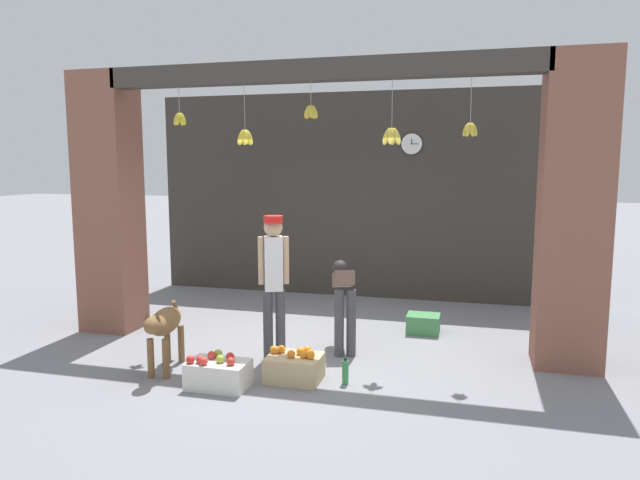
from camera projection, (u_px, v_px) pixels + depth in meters
ground_plane at (310, 352)px, 6.75m from camera, size 60.00×60.00×0.00m
shop_back_wall at (360, 196)px, 9.44m from camera, size 6.99×0.12×3.38m
shop_pillar_left at (109, 204)px, 7.53m from camera, size 0.70×0.60×3.38m
shop_pillar_right at (573, 213)px, 6.10m from camera, size 0.70×0.60×3.38m
storefront_awning at (313, 74)px, 6.44m from camera, size 5.09×0.27×0.97m
dog at (164, 325)px, 6.07m from camera, size 0.38×0.96×0.73m
shopkeeper at (274, 276)px, 6.35m from camera, size 0.32×0.30×1.65m
worker_stooping at (343, 295)px, 6.74m from camera, size 0.41×0.77×1.02m
fruit_crate_oranges at (294, 367)px, 5.85m from camera, size 0.55×0.43×0.34m
fruit_crate_apples at (218, 373)px, 5.66m from camera, size 0.60×0.37×0.35m
produce_box_green at (423, 324)px, 7.50m from camera, size 0.42×0.35×0.25m
water_bottle at (345, 372)px, 5.75m from camera, size 0.07×0.07×0.28m
wall_clock at (412, 144)px, 9.04m from camera, size 0.35×0.03×0.35m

